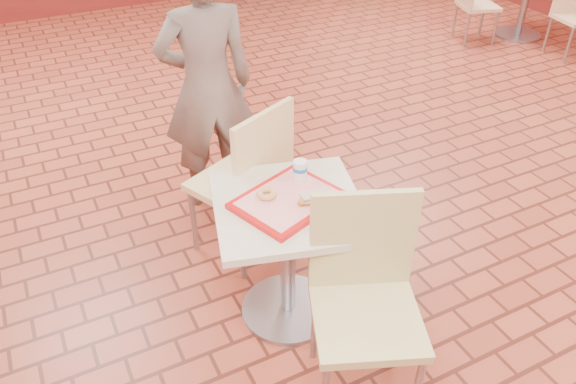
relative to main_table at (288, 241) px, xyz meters
name	(u,v)px	position (x,y,z in m)	size (l,w,h in m)	color
wainscot_band	(397,137)	(1.03, 0.55, 0.02)	(8.00, 10.00, 1.00)	maroon
main_table	(288,241)	(0.00, 0.00, 0.00)	(0.67, 0.67, 0.71)	beige
chair_main_front	(365,292)	(0.11, -0.49, 0.06)	(0.58, 0.58, 0.96)	tan
chair_main_back	(248,177)	(0.02, 0.51, 0.06)	(0.59, 0.59, 0.96)	#E8CF8B
customer	(207,87)	(0.04, 1.14, 0.32)	(0.59, 0.38, 1.61)	#685850
serving_tray	(288,200)	(0.00, 0.00, 0.25)	(0.45, 0.35, 0.03)	#B00D0D
ring_donut	(267,194)	(-0.08, 0.05, 0.27)	(0.09, 0.09, 0.03)	#C58B48
long_john_donut	(314,198)	(0.09, -0.08, 0.28)	(0.16, 0.08, 0.05)	#B38434
paper_cup	(300,169)	(0.13, 0.13, 0.30)	(0.07, 0.07, 0.09)	silver
chair_second_left	(473,0)	(3.51, 2.62, -0.03)	(0.47, 0.47, 0.81)	#D5AD80
chair_second_front	(574,9)	(4.17, 1.90, -0.02)	(0.44, 0.44, 0.82)	#E1B387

